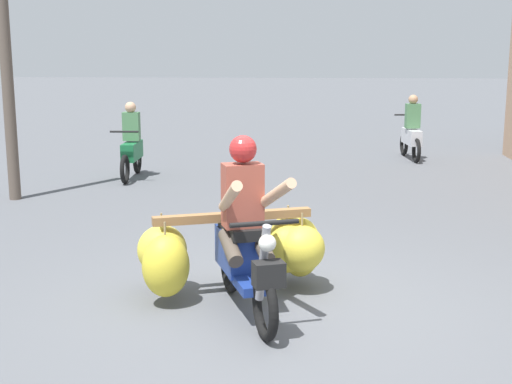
# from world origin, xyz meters

# --- Properties ---
(ground_plane) EXTENTS (120.00, 120.00, 0.00)m
(ground_plane) POSITION_xyz_m (0.00, 0.00, 0.00)
(ground_plane) COLOR #56595E
(motorbike_main_loaded) EXTENTS (1.89, 1.93, 1.58)m
(motorbike_main_loaded) POSITION_xyz_m (-0.33, 0.38, 0.50)
(motorbike_main_loaded) COLOR black
(motorbike_main_loaded) RESTS_ON ground
(motorbike_distant_ahead_left) EXTENTS (0.50, 1.62, 1.40)m
(motorbike_distant_ahead_left) POSITION_xyz_m (2.32, 9.37, 0.57)
(motorbike_distant_ahead_left) COLOR black
(motorbike_distant_ahead_left) RESTS_ON ground
(motorbike_distant_ahead_right) EXTENTS (0.50, 1.62, 1.40)m
(motorbike_distant_ahead_right) POSITION_xyz_m (-3.10, 6.62, 0.57)
(motorbike_distant_ahead_right) COLOR black
(motorbike_distant_ahead_right) RESTS_ON ground
(utility_pole) EXTENTS (0.18, 0.18, 5.30)m
(utility_pole) POSITION_xyz_m (-4.44, 4.55, 2.65)
(utility_pole) COLOR brown
(utility_pole) RESTS_ON ground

